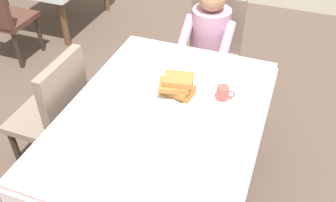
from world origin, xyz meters
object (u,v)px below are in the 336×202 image
(cup_coffee, at_px, (223,93))
(dining_table_main, at_px, (163,124))
(chair_diner, at_px, (213,46))
(chair_left_side, at_px, (56,110))
(spoon_near_edge, at_px, (163,130))
(syrup_pitcher, at_px, (143,66))
(diner_person, at_px, (209,40))
(fork_left_of_plate, at_px, (146,91))
(breakfast_stack, at_px, (177,86))
(plate_breakfast, at_px, (176,96))
(knife_right_of_plate, at_px, (206,105))

(cup_coffee, bearing_deg, dining_table_main, -139.75)
(chair_diner, relative_size, chair_left_side, 1.00)
(spoon_near_edge, bearing_deg, syrup_pitcher, 133.08)
(diner_person, xyz_separation_m, fork_left_of_plate, (-0.16, -0.87, 0.07))
(breakfast_stack, bearing_deg, chair_diner, 91.73)
(chair_diner, height_order, breakfast_stack, chair_diner)
(chair_diner, height_order, fork_left_of_plate, chair_diner)
(chair_left_side, xyz_separation_m, syrup_pitcher, (0.50, 0.35, 0.25))
(breakfast_stack, height_order, cup_coffee, breakfast_stack)
(chair_left_side, bearing_deg, spoon_near_edge, -99.64)
(plate_breakfast, distance_m, syrup_pitcher, 0.35)
(diner_person, height_order, plate_breakfast, diner_person)
(diner_person, distance_m, plate_breakfast, 0.85)
(dining_table_main, distance_m, cup_coffee, 0.40)
(fork_left_of_plate, bearing_deg, breakfast_stack, -76.31)
(chair_diner, relative_size, cup_coffee, 8.23)
(dining_table_main, height_order, chair_left_side, chair_left_side)
(fork_left_of_plate, bearing_deg, knife_right_of_plate, -83.46)
(spoon_near_edge, bearing_deg, chair_diner, 102.09)
(dining_table_main, relative_size, breakfast_stack, 6.72)
(chair_diner, distance_m, syrup_pitcher, 0.90)
(breakfast_stack, xyz_separation_m, syrup_pitcher, (-0.30, 0.18, -0.04))
(diner_person, distance_m, chair_left_side, 1.28)
(plate_breakfast, relative_size, spoon_near_edge, 1.87)
(diner_person, relative_size, spoon_near_edge, 7.47)
(diner_person, distance_m, cup_coffee, 0.83)
(plate_breakfast, height_order, spoon_near_edge, plate_breakfast)
(breakfast_stack, relative_size, fork_left_of_plate, 1.26)
(diner_person, distance_m, breakfast_stack, 0.86)
(diner_person, bearing_deg, knife_right_of_plate, 104.21)
(breakfast_stack, bearing_deg, syrup_pitcher, 148.30)
(diner_person, height_order, chair_left_side, diner_person)
(fork_left_of_plate, bearing_deg, dining_table_main, -124.38)
(chair_diner, distance_m, fork_left_of_plate, 1.06)
(fork_left_of_plate, distance_m, knife_right_of_plate, 0.38)
(chair_diner, xyz_separation_m, chair_left_side, (-0.76, -1.17, 0.00))
(plate_breakfast, bearing_deg, chair_diner, 91.72)
(syrup_pitcher, relative_size, spoon_near_edge, 0.53)
(breakfast_stack, distance_m, fork_left_of_plate, 0.21)
(knife_right_of_plate, bearing_deg, breakfast_stack, 83.07)
(knife_right_of_plate, xyz_separation_m, spoon_near_edge, (-0.16, -0.28, 0.00))
(chair_left_side, relative_size, knife_right_of_plate, 4.65)
(dining_table_main, bearing_deg, knife_right_of_plate, 33.93)
(chair_diner, relative_size, diner_person, 0.83)
(breakfast_stack, distance_m, spoon_near_edge, 0.32)
(chair_left_side, bearing_deg, chair_diner, -33.16)
(knife_right_of_plate, height_order, spoon_near_edge, same)
(dining_table_main, bearing_deg, cup_coffee, 40.25)
(dining_table_main, relative_size, syrup_pitcher, 19.05)
(diner_person, xyz_separation_m, knife_right_of_plate, (0.22, -0.87, 0.07))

